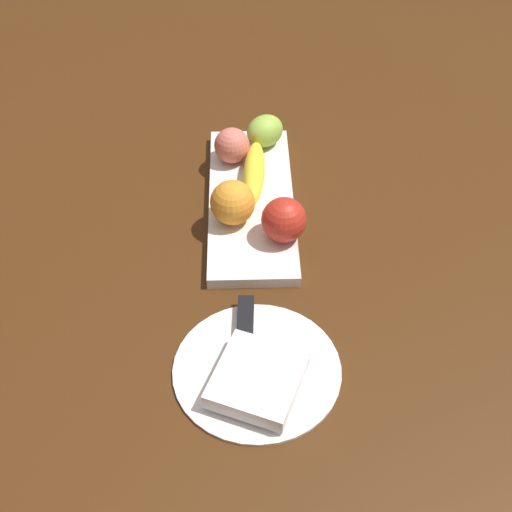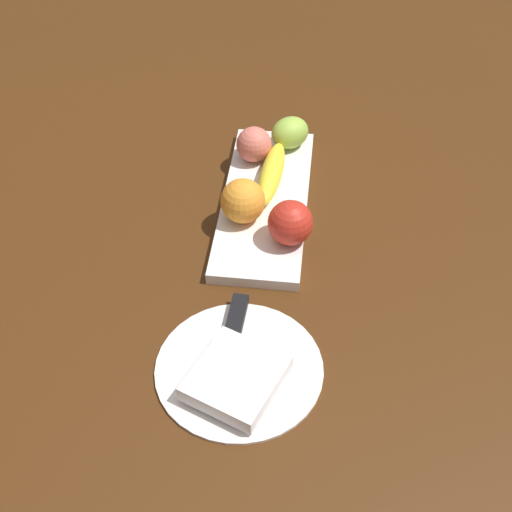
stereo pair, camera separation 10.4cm
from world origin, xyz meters
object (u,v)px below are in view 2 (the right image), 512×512
(apple, at_px, (290,223))
(knife, at_px, (234,328))
(fruit_tray, at_px, (267,201))
(grape_bunch, at_px, (290,133))
(orange_near_apple, at_px, (243,201))
(folded_napkin, at_px, (239,378))
(peach, at_px, (254,144))
(banana, at_px, (272,173))
(dinner_plate, at_px, (242,368))

(apple, height_order, knife, apple)
(fruit_tray, relative_size, knife, 2.16)
(fruit_tray, xyz_separation_m, grape_bunch, (-0.15, 0.03, 0.04))
(fruit_tray, height_order, orange_near_apple, orange_near_apple)
(apple, bearing_deg, fruit_tray, -155.36)
(apple, xyz_separation_m, grape_bunch, (-0.26, -0.02, -0.01))
(folded_napkin, bearing_deg, peach, -175.79)
(banana, bearing_deg, grape_bunch, -7.38)
(apple, relative_size, knife, 0.40)
(orange_near_apple, height_order, dinner_plate, orange_near_apple)
(apple, relative_size, grape_bunch, 0.99)
(fruit_tray, bearing_deg, orange_near_apple, -31.10)
(banana, distance_m, knife, 0.33)
(orange_near_apple, distance_m, folded_napkin, 0.32)
(knife, bearing_deg, grape_bunch, 176.97)
(banana, xyz_separation_m, dinner_plate, (0.39, -0.00, -0.03))
(fruit_tray, height_order, dinner_plate, fruit_tray)
(folded_napkin, height_order, knife, folded_napkin)
(peach, distance_m, knife, 0.40)
(grape_bunch, xyz_separation_m, dinner_plate, (0.50, -0.03, -0.04))
(banana, distance_m, folded_napkin, 0.42)
(fruit_tray, height_order, knife, knife)
(apple, height_order, dinner_plate, apple)
(peach, height_order, grape_bunch, peach)
(grape_bunch, relative_size, folded_napkin, 0.61)
(peach, bearing_deg, fruit_tray, 18.68)
(banana, relative_size, knife, 0.96)
(apple, relative_size, dinner_plate, 0.31)
(fruit_tray, bearing_deg, peach, -161.32)
(fruit_tray, bearing_deg, folded_napkin, -0.00)
(fruit_tray, xyz_separation_m, apple, (0.10, 0.05, 0.05))
(grape_bunch, height_order, knife, grape_bunch)
(orange_near_apple, bearing_deg, grape_bunch, 164.01)
(dinner_plate, bearing_deg, folded_napkin, -0.00)
(orange_near_apple, relative_size, folded_napkin, 0.62)
(apple, xyz_separation_m, folded_napkin, (0.28, -0.05, -0.03))
(fruit_tray, distance_m, knife, 0.29)
(orange_near_apple, xyz_separation_m, folded_napkin, (0.32, 0.03, -0.04))
(knife, bearing_deg, folded_napkin, 14.66)
(folded_napkin, relative_size, knife, 0.66)
(orange_near_apple, bearing_deg, apple, 61.92)
(grape_bunch, height_order, dinner_plate, grape_bunch)
(fruit_tray, distance_m, peach, 0.12)
(knife, bearing_deg, banana, 179.02)
(orange_near_apple, xyz_separation_m, grape_bunch, (-0.21, 0.06, -0.01))
(dinner_plate, distance_m, knife, 0.06)
(fruit_tray, relative_size, apple, 5.35)
(fruit_tray, xyz_separation_m, dinner_plate, (0.35, 0.00, -0.01))
(peach, distance_m, dinner_plate, 0.46)
(orange_near_apple, height_order, peach, orange_near_apple)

